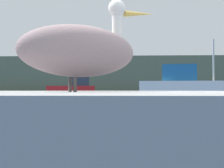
# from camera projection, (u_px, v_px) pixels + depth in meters

# --- Properties ---
(hillside_backdrop) EXTENTS (140.00, 13.08, 9.30)m
(hillside_backdrop) POSITION_uv_depth(u_px,v_px,m) (127.00, 75.00, 81.00)
(hillside_backdrop) COLOR #5B664C
(hillside_backdrop) RESTS_ON ground
(pier_dock) EXTENTS (3.26, 3.04, 0.82)m
(pier_dock) POSITION_uv_depth(u_px,v_px,m) (78.00, 138.00, 2.59)
(pier_dock) COLOR gray
(pier_dock) RESTS_ON ground
(pelican) EXTENTS (1.29, 0.88, 0.86)m
(pelican) POSITION_uv_depth(u_px,v_px,m) (80.00, 50.00, 2.61)
(pelican) COLOR gray
(pelican) RESTS_ON pier_dock
(fishing_boat_red) EXTENTS (5.27, 2.67, 4.24)m
(fishing_boat_red) POSITION_uv_depth(u_px,v_px,m) (73.00, 88.00, 31.58)
(fishing_boat_red) COLOR red
(fishing_boat_red) RESTS_ON ground
(fishing_boat_white) EXTENTS (6.63, 2.85, 4.37)m
(fishing_boat_white) POSITION_uv_depth(u_px,v_px,m) (184.00, 88.00, 21.07)
(fishing_boat_white) COLOR white
(fishing_boat_white) RESTS_ON ground
(mooring_buoy) EXTENTS (0.52, 0.52, 0.52)m
(mooring_buoy) POSITION_uv_depth(u_px,v_px,m) (206.00, 101.00, 14.89)
(mooring_buoy) COLOR yellow
(mooring_buoy) RESTS_ON ground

